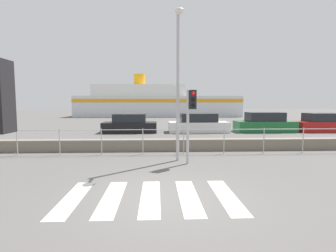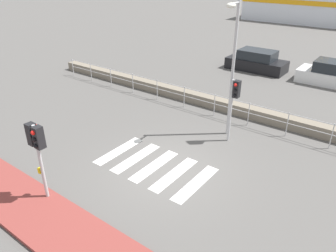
% 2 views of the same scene
% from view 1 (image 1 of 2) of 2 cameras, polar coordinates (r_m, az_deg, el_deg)
% --- Properties ---
extents(ground_plane, '(160.00, 160.00, 0.00)m').
position_cam_1_polar(ground_plane, '(6.38, 0.24, -15.20)').
color(ground_plane, '#565451').
extents(crosswalk, '(4.05, 2.40, 0.01)m').
position_cam_1_polar(crosswalk, '(6.38, -3.85, -15.19)').
color(crosswalk, silver).
rests_on(crosswalk, ground_plane).
extents(seawall, '(25.37, 0.55, 0.52)m').
position_cam_1_polar(seawall, '(12.17, -1.11, -4.11)').
color(seawall, slate).
rests_on(seawall, ground_plane).
extents(harbor_fence, '(22.87, 0.04, 1.12)m').
position_cam_1_polar(harbor_fence, '(11.24, -1.01, -2.44)').
color(harbor_fence, '#B2B2B5').
rests_on(harbor_fence, ground_plane).
extents(traffic_light_far, '(0.34, 0.32, 2.66)m').
position_cam_1_polar(traffic_light_far, '(9.39, 5.02, 3.53)').
color(traffic_light_far, '#B2B2B5').
rests_on(traffic_light_far, ground_plane).
extents(streetlamp, '(0.32, 0.90, 5.54)m').
position_cam_1_polar(streetlamp, '(9.81, 2.26, 12.38)').
color(streetlamp, '#B2B2B5').
rests_on(streetlamp, ground_plane).
extents(ferry_boat, '(25.55, 7.70, 6.76)m').
position_cam_1_polar(ferry_boat, '(42.93, -2.94, 5.01)').
color(ferry_boat, silver).
rests_on(ferry_boat, ground_plane).
extents(parked_car_black, '(3.95, 1.79, 1.38)m').
position_cam_1_polar(parked_car_black, '(19.59, -8.31, 0.32)').
color(parked_car_black, black).
rests_on(parked_car_black, ground_plane).
extents(parked_car_white, '(4.43, 1.85, 1.41)m').
position_cam_1_polar(parked_car_white, '(19.74, 6.61, 0.41)').
color(parked_car_white, silver).
rests_on(parked_car_white, ground_plane).
extents(parked_car_green, '(4.38, 1.76, 1.48)m').
position_cam_1_polar(parked_car_green, '(21.13, 20.28, 0.51)').
color(parked_car_green, '#1E6633').
rests_on(parked_car_green, ground_plane).
extents(parked_car_red, '(3.95, 1.85, 1.41)m').
position_cam_1_polar(parked_car_red, '(23.22, 30.46, 0.44)').
color(parked_car_red, '#B21919').
rests_on(parked_car_red, ground_plane).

